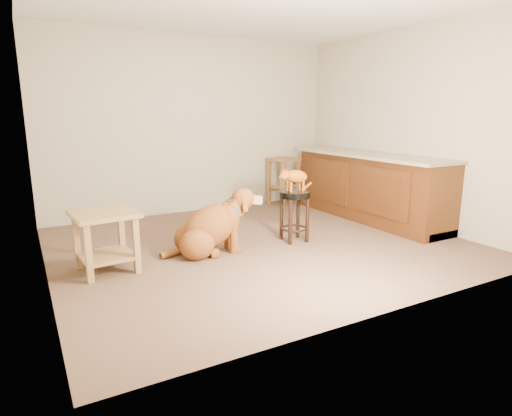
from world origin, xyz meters
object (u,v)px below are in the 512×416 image
padded_stool (295,206)px  side_table (105,232)px  tabby_kitten (294,177)px  golden_retriever (210,228)px  wood_stool (284,180)px

padded_stool → side_table: 2.13m
tabby_kitten → golden_retriever: bearing=-177.4°
golden_retriever → wood_stool: bearing=46.5°
golden_retriever → tabby_kitten: 1.15m
side_table → golden_retriever: bearing=0.3°
wood_stool → tabby_kitten: tabby_kitten is taller
golden_retriever → padded_stool: bearing=3.0°
padded_stool → wood_stool: 2.05m
golden_retriever → tabby_kitten: tabby_kitten is taller
side_table → golden_retriever: golden_retriever is taller
padded_stool → wood_stool: size_ratio=0.78×
tabby_kitten → side_table: bearing=-175.6°
wood_stool → side_table: wood_stool is taller
side_table → tabby_kitten: tabby_kitten is taller
padded_stool → tabby_kitten: size_ratio=1.23×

